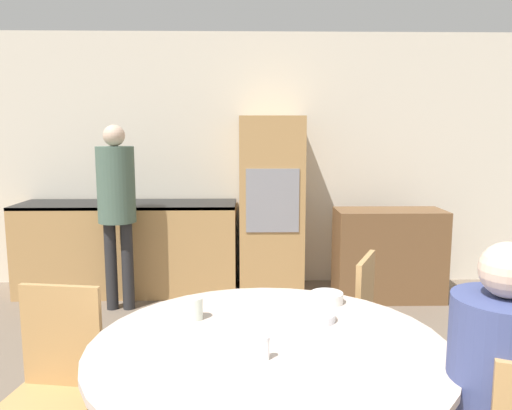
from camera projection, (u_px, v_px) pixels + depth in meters
name	position (u px, v px, depth m)	size (l,w,h in m)	color
wall_back	(251.00, 160.00, 5.23)	(6.29, 0.05, 2.60)	silver
kitchen_counter	(129.00, 246.00, 4.98)	(2.14, 0.60, 0.90)	tan
oven_unit	(271.00, 205.00, 4.96)	(0.62, 0.59, 1.75)	tan
sideboard	(388.00, 255.00, 4.77)	(1.02, 0.45, 0.87)	brown
dining_table	(269.00, 389.00, 1.99)	(1.42, 1.42, 0.77)	brown
chair_far_left	(54.00, 380.00, 2.22)	(0.46, 0.46, 0.92)	tan
chair_far_right	(348.00, 325.00, 2.85)	(0.53, 0.53, 0.92)	tan
person_seated	(502.00, 397.00, 1.68)	(0.35, 0.42, 1.25)	#262628
person_standing	(116.00, 197.00, 4.40)	(0.33, 0.33, 1.66)	#262628
cup	(195.00, 308.00, 2.22)	(0.07, 0.07, 0.10)	silver
bowl_near	(315.00, 316.00, 2.21)	(0.18, 0.18, 0.04)	silver
bowl_centre	(327.00, 298.00, 2.43)	(0.16, 0.16, 0.05)	white
salt_shaker	(265.00, 348.00, 1.82)	(0.03, 0.03, 0.09)	white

